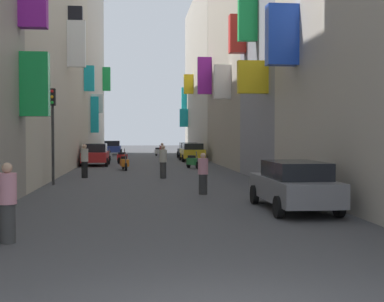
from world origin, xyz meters
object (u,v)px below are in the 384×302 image
(scooter_white, at_px, (158,151))
(pedestrian_near_left, at_px, (7,203))
(parked_car_black, at_px, (188,150))
(parked_car_yellow, at_px, (192,152))
(pedestrian_crossing, at_px, (203,174))
(scooter_orange, at_px, (124,163))
(parked_car_red, at_px, (96,154))
(scooter_red, at_px, (122,157))
(parked_car_grey, at_px, (294,184))
(pedestrian_near_right, at_px, (162,154))
(pedestrian_mid_street, at_px, (163,162))
(traffic_light_near_corner, at_px, (53,119))
(scooter_silver, at_px, (109,155))
(pedestrian_far_away, at_px, (85,161))
(scooter_green, at_px, (193,161))
(parked_car_blue, at_px, (112,147))

(scooter_white, relative_size, pedestrian_near_left, 1.15)
(scooter_white, bearing_deg, parked_car_black, -65.47)
(parked_car_yellow, distance_m, pedestrian_near_left, 33.49)
(pedestrian_crossing, bearing_deg, scooter_orange, 103.25)
(parked_car_red, xyz_separation_m, scooter_white, (5.12, 16.09, -0.34))
(parked_car_red, distance_m, scooter_red, 3.35)
(parked_car_yellow, bearing_deg, parked_car_grey, -89.91)
(scooter_orange, xyz_separation_m, pedestrian_near_right, (2.62, 5.61, 0.33))
(scooter_white, xyz_separation_m, pedestrian_mid_street, (-0.82, -27.61, 0.38))
(scooter_orange, distance_m, traffic_light_near_corner, 10.17)
(parked_car_yellow, bearing_deg, scooter_white, 102.91)
(scooter_red, bearing_deg, parked_car_grey, -77.50)
(scooter_white, bearing_deg, traffic_light_near_corner, -100.80)
(scooter_silver, relative_size, pedestrian_near_right, 1.10)
(pedestrian_crossing, bearing_deg, pedestrian_far_away, 122.70)
(scooter_red, relative_size, pedestrian_far_away, 1.11)
(scooter_green, bearing_deg, scooter_red, 125.03)
(scooter_red, bearing_deg, traffic_light_near_corner, -98.35)
(parked_car_blue, bearing_deg, scooter_white, -39.56)
(scooter_green, bearing_deg, parked_car_red, 148.60)
(parked_car_blue, xyz_separation_m, pedestrian_near_right, (4.55, -19.58, 0.00))
(pedestrian_crossing, distance_m, traffic_light_near_corner, 7.85)
(parked_car_blue, relative_size, pedestrian_near_right, 2.57)
(parked_car_red, bearing_deg, pedestrian_crossing, -73.94)
(scooter_silver, relative_size, pedestrian_crossing, 1.13)
(parked_car_yellow, xyz_separation_m, scooter_green, (-0.93, -9.54, -0.32))
(parked_car_yellow, relative_size, pedestrian_crossing, 2.81)
(scooter_silver, bearing_deg, parked_car_blue, 91.45)
(scooter_green, distance_m, pedestrian_mid_street, 7.84)
(parked_car_yellow, xyz_separation_m, parked_car_black, (0.13, 4.98, -0.02))
(parked_car_yellow, distance_m, scooter_red, 6.34)
(pedestrian_far_away, bearing_deg, pedestrian_mid_street, -9.05)
(pedestrian_mid_street, xyz_separation_m, pedestrian_far_away, (-4.00, 0.64, 0.02))
(pedestrian_near_right, distance_m, traffic_light_near_corner, 16.17)
(parked_car_grey, relative_size, scooter_white, 2.32)
(parked_car_grey, bearing_deg, scooter_red, 102.50)
(pedestrian_near_left, bearing_deg, parked_car_blue, 90.11)
(parked_car_yellow, xyz_separation_m, pedestrian_mid_street, (-3.25, -17.03, 0.06))
(parked_car_black, bearing_deg, parked_car_yellow, -91.50)
(scooter_white, relative_size, pedestrian_far_away, 1.11)
(parked_car_blue, distance_m, parked_car_black, 12.16)
(scooter_silver, xyz_separation_m, pedestrian_near_right, (4.21, -5.87, 0.33))
(scooter_orange, relative_size, scooter_white, 1.00)
(pedestrian_near_left, bearing_deg, pedestrian_near_right, 80.86)
(parked_car_blue, bearing_deg, scooter_silver, -88.55)
(pedestrian_crossing, relative_size, pedestrian_far_away, 0.90)
(scooter_orange, xyz_separation_m, pedestrian_near_left, (-1.85, -22.13, 0.37))
(parked_car_grey, relative_size, pedestrian_mid_street, 2.64)
(pedestrian_mid_street, bearing_deg, parked_car_yellow, 79.21)
(parked_car_yellow, height_order, traffic_light_near_corner, traffic_light_near_corner)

